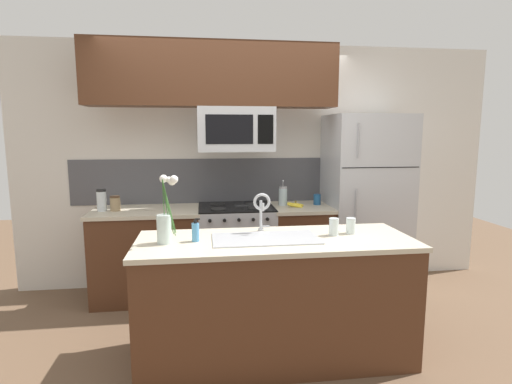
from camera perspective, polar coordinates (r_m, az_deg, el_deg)
ground_plane at (r=3.54m, az=-1.46°, el=-19.65°), size 10.00×10.00×0.00m
rear_partition at (r=4.44m, az=0.55°, el=3.73°), size 5.20×0.10×2.60m
splash_band at (r=4.37m, az=-3.24°, el=1.66°), size 3.42×0.01×0.48m
back_counter_left at (r=4.22m, az=-15.18°, el=-8.50°), size 1.06×0.65×0.91m
back_counter_right at (r=4.30m, az=6.30°, el=-7.93°), size 0.63×0.65×0.91m
stove_range at (r=4.19m, az=-2.82°, el=-8.24°), size 0.76×0.64×0.93m
microwave at (r=4.00m, az=-2.93°, el=8.90°), size 0.74×0.40×0.43m
upper_cabinet_band at (r=3.99m, az=-6.21°, el=16.28°), size 2.39×0.34×0.60m
refrigerator at (r=4.43m, az=15.24°, el=-1.45°), size 0.82×0.74×1.85m
storage_jar_tall at (r=4.16m, az=-21.19°, el=-1.10°), size 0.09×0.09×0.21m
storage_jar_medium at (r=4.14m, az=-19.47°, el=-1.55°), size 0.10×0.10×0.14m
banana_bunch at (r=4.12m, az=5.67°, el=-1.85°), size 0.19×0.12×0.08m
french_press at (r=4.20m, az=3.86°, el=-0.56°), size 0.09×0.09×0.27m
coffee_tin at (r=4.28m, az=8.72°, el=-1.06°), size 0.08×0.08×0.11m
island_counter at (r=3.05m, az=2.73°, el=-14.93°), size 1.99×0.74×0.91m
kitchen_sink at (r=2.91m, az=1.36°, el=-8.03°), size 0.76×0.39×0.16m
sink_faucet at (r=3.03m, az=0.82°, el=-2.15°), size 0.14×0.14×0.31m
dish_soap_bottle at (r=2.84m, az=-8.64°, el=-5.65°), size 0.06×0.05×0.16m
drinking_glass at (r=3.03m, az=11.05°, el=-4.90°), size 0.07×0.07×0.13m
spare_glass at (r=3.11m, az=13.37°, el=-4.71°), size 0.07×0.07×0.12m
flower_vase at (r=2.81m, az=-12.81°, el=-3.93°), size 0.16×0.15×0.48m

